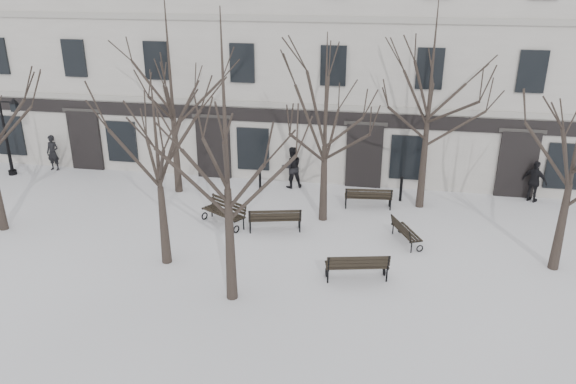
% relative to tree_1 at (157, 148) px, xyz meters
% --- Properties ---
extents(ground, '(100.00, 100.00, 0.00)m').
position_rel_tree_1_xyz_m(ground, '(2.60, 0.38, -4.04)').
color(ground, white).
rests_on(ground, ground).
extents(building, '(40.40, 10.20, 11.40)m').
position_rel_tree_1_xyz_m(building, '(2.60, 13.34, 1.48)').
color(building, '#B6B1A9').
rests_on(building, ground).
extents(tree_1, '(4.53, 4.53, 6.46)m').
position_rel_tree_1_xyz_m(tree_1, '(0.00, 0.00, 0.00)').
color(tree_1, black).
rests_on(tree_1, ground).
extents(tree_2, '(5.87, 5.87, 8.39)m').
position_rel_tree_1_xyz_m(tree_2, '(2.78, -1.74, 1.21)').
color(tree_2, black).
rests_on(tree_2, ground).
extents(tree_4, '(6.23, 6.23, 8.90)m').
position_rel_tree_1_xyz_m(tree_4, '(-1.93, 6.24, 1.53)').
color(tree_4, black).
rests_on(tree_4, ground).
extents(tree_5, '(5.03, 5.03, 7.19)m').
position_rel_tree_1_xyz_m(tree_5, '(4.76, 4.41, 0.45)').
color(tree_5, black).
rests_on(tree_5, ground).
extents(tree_6, '(5.85, 5.85, 8.35)m').
position_rel_tree_1_xyz_m(tree_6, '(8.57, 6.44, 1.18)').
color(tree_6, black).
rests_on(tree_6, ground).
extents(bench_1, '(2.06, 1.15, 0.99)m').
position_rel_tree_1_xyz_m(bench_1, '(3.12, 2.98, -3.50)').
color(bench_1, black).
rests_on(bench_1, ground).
extents(bench_2, '(2.07, 1.13, 1.00)m').
position_rel_tree_1_xyz_m(bench_2, '(6.40, -0.04, -3.50)').
color(bench_2, black).
rests_on(bench_2, ground).
extents(bench_3, '(1.97, 1.57, 0.97)m').
position_rel_tree_1_xyz_m(bench_3, '(1.07, 3.29, -3.51)').
color(bench_3, black).
rests_on(bench_3, ground).
extents(bench_4, '(1.97, 0.88, 0.97)m').
position_rel_tree_1_xyz_m(bench_4, '(6.45, 5.82, -3.51)').
color(bench_4, black).
rests_on(bench_4, ground).
extents(bench_5, '(1.21, 1.71, 0.82)m').
position_rel_tree_1_xyz_m(bench_5, '(7.92, 2.91, -3.59)').
color(bench_5, black).
rests_on(bench_5, ground).
extents(lamp_post, '(1.17, 0.43, 3.73)m').
position_rel_tree_1_xyz_m(lamp_post, '(-10.34, 6.87, -1.88)').
color(lamp_post, black).
rests_on(lamp_post, ground).
extents(bollard_a, '(0.13, 0.13, 1.05)m').
position_rel_tree_1_xyz_m(bollard_a, '(1.64, 6.88, -3.48)').
color(bollard_a, black).
rests_on(bollard_a, ground).
extents(bollard_b, '(0.14, 0.14, 1.12)m').
position_rel_tree_1_xyz_m(bollard_b, '(7.77, 6.89, -3.44)').
color(bollard_b, black).
rests_on(bollard_b, ground).
extents(pedestrian_a, '(0.66, 0.46, 1.75)m').
position_rel_tree_1_xyz_m(pedestrian_a, '(-8.97, 7.86, -4.04)').
color(pedestrian_a, black).
rests_on(pedestrian_a, ground).
extents(pedestrian_b, '(1.14, 1.04, 1.90)m').
position_rel_tree_1_xyz_m(pedestrian_b, '(2.93, 7.65, -4.04)').
color(pedestrian_b, black).
rests_on(pedestrian_b, ground).
extents(pedestrian_c, '(1.10, 0.98, 1.79)m').
position_rel_tree_1_xyz_m(pedestrian_c, '(13.29, 7.87, -4.04)').
color(pedestrian_c, black).
rests_on(pedestrian_c, ground).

